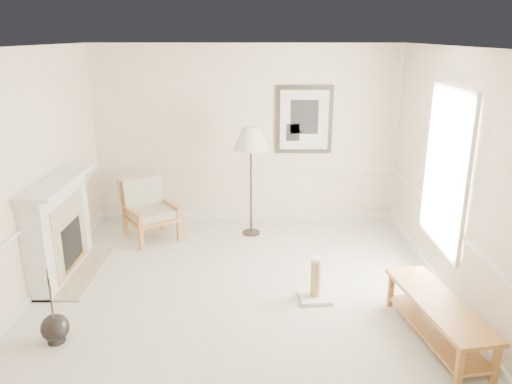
% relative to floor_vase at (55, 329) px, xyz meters
% --- Properties ---
extents(ground, '(5.50, 5.50, 0.00)m').
position_rel_floor_vase_xyz_m(ground, '(1.86, 0.93, -0.15)').
color(ground, silver).
rests_on(ground, ground).
extents(room, '(5.04, 5.54, 2.92)m').
position_rel_floor_vase_xyz_m(room, '(1.99, 1.01, 1.71)').
color(room, beige).
rests_on(room, ground).
extents(fireplace, '(0.64, 1.64, 1.31)m').
position_rel_floor_vase_xyz_m(fireplace, '(-0.49, 1.53, 0.49)').
color(fireplace, white).
rests_on(fireplace, ground).
extents(floor_vase, '(0.29, 0.29, 0.84)m').
position_rel_floor_vase_xyz_m(floor_vase, '(0.00, 0.00, 0.00)').
color(floor_vase, black).
rests_on(floor_vase, ground).
extents(armchair, '(1.00, 1.01, 0.92)m').
position_rel_floor_vase_xyz_m(armchair, '(0.37, 2.81, 0.34)').
color(armchair, '#A77A36').
rests_on(armchair, ground).
extents(floor_lamp, '(0.68, 0.68, 1.71)m').
position_rel_floor_vase_xyz_m(floor_lamp, '(1.95, 2.95, 1.34)').
color(floor_lamp, black).
rests_on(floor_lamp, ground).
extents(bench, '(0.75, 1.62, 0.45)m').
position_rel_floor_vase_xyz_m(bench, '(3.92, 0.08, 0.14)').
color(bench, '#A77A36').
rests_on(bench, ground).
extents(scratching_post, '(0.41, 0.41, 0.53)m').
position_rel_floor_vase_xyz_m(scratching_post, '(2.76, 0.90, 0.01)').
color(scratching_post, white).
rests_on(scratching_post, ground).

